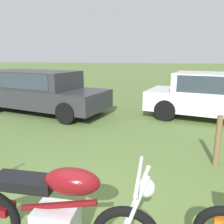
{
  "coord_description": "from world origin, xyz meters",
  "views": [
    {
      "loc": [
        0.8,
        -2.0,
        1.94
      ],
      "look_at": [
        0.07,
        2.32,
        0.87
      ],
      "focal_mm": 37.07,
      "sensor_mm": 36.0,
      "label": 1
    }
  ],
  "objects_px": {
    "car_white": "(217,94)",
    "fence_post_wooden": "(218,141)",
    "motorcycle_maroon": "(56,214)",
    "car_charcoal": "(38,88)"
  },
  "relations": [
    {
      "from": "car_charcoal",
      "to": "car_white",
      "type": "bearing_deg",
      "value": 15.8
    },
    {
      "from": "car_charcoal",
      "to": "motorcycle_maroon",
      "type": "bearing_deg",
      "value": -45.55
    },
    {
      "from": "car_charcoal",
      "to": "car_white",
      "type": "relative_size",
      "value": 1.05
    },
    {
      "from": "fence_post_wooden",
      "to": "car_white",
      "type": "bearing_deg",
      "value": 76.3
    },
    {
      "from": "car_white",
      "to": "fence_post_wooden",
      "type": "relative_size",
      "value": 4.95
    },
    {
      "from": "car_charcoal",
      "to": "car_white",
      "type": "height_order",
      "value": "same"
    },
    {
      "from": "motorcycle_maroon",
      "to": "car_charcoal",
      "type": "xyz_separation_m",
      "value": [
        -3.03,
        5.65,
        0.35
      ]
    },
    {
      "from": "car_white",
      "to": "fence_post_wooden",
      "type": "height_order",
      "value": "car_white"
    },
    {
      "from": "motorcycle_maroon",
      "to": "car_white",
      "type": "bearing_deg",
      "value": 64.52
    },
    {
      "from": "motorcycle_maroon",
      "to": "car_white",
      "type": "xyz_separation_m",
      "value": [
        2.84,
        5.6,
        0.31
      ]
    }
  ]
}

